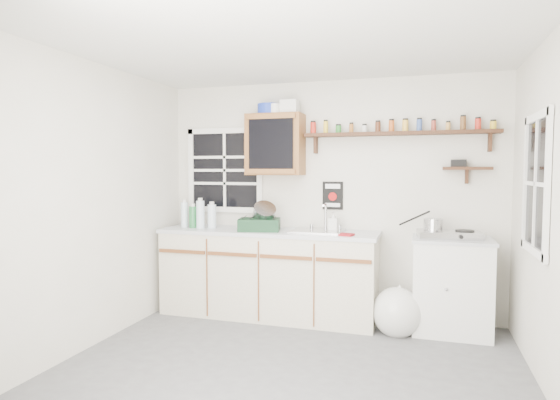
{
  "coord_description": "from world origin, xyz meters",
  "views": [
    {
      "loc": [
        0.97,
        -3.35,
        1.55
      ],
      "look_at": [
        -0.22,
        0.55,
        1.29
      ],
      "focal_mm": 30.0,
      "sensor_mm": 36.0,
      "label": 1
    }
  ],
  "objects_px": {
    "upper_cabinet": "(275,145)",
    "spice_shelf": "(398,132)",
    "hotplate": "(449,234)",
    "dish_rack": "(261,221)",
    "main_cabinet": "(268,273)",
    "right_cabinet": "(451,285)"
  },
  "relations": [
    {
      "from": "upper_cabinet",
      "to": "main_cabinet",
      "type": "bearing_deg",
      "value": -103.68
    },
    {
      "from": "main_cabinet",
      "to": "right_cabinet",
      "type": "relative_size",
      "value": 2.54
    },
    {
      "from": "right_cabinet",
      "to": "spice_shelf",
      "type": "distance_m",
      "value": 1.58
    },
    {
      "from": "spice_shelf",
      "to": "main_cabinet",
      "type": "bearing_deg",
      "value": -170.77
    },
    {
      "from": "upper_cabinet",
      "to": "spice_shelf",
      "type": "xyz_separation_m",
      "value": [
        1.27,
        0.07,
        0.11
      ]
    },
    {
      "from": "dish_rack",
      "to": "hotplate",
      "type": "distance_m",
      "value": 1.86
    },
    {
      "from": "main_cabinet",
      "to": "upper_cabinet",
      "type": "height_order",
      "value": "upper_cabinet"
    },
    {
      "from": "right_cabinet",
      "to": "dish_rack",
      "type": "height_order",
      "value": "dish_rack"
    },
    {
      "from": "right_cabinet",
      "to": "hotplate",
      "type": "height_order",
      "value": "hotplate"
    },
    {
      "from": "upper_cabinet",
      "to": "hotplate",
      "type": "height_order",
      "value": "upper_cabinet"
    },
    {
      "from": "hotplate",
      "to": "spice_shelf",
      "type": "bearing_deg",
      "value": 150.06
    },
    {
      "from": "spice_shelf",
      "to": "hotplate",
      "type": "xyz_separation_m",
      "value": [
        0.49,
        -0.21,
        -0.99
      ]
    },
    {
      "from": "spice_shelf",
      "to": "dish_rack",
      "type": "height_order",
      "value": "spice_shelf"
    },
    {
      "from": "right_cabinet",
      "to": "hotplate",
      "type": "relative_size",
      "value": 1.53
    },
    {
      "from": "right_cabinet",
      "to": "hotplate",
      "type": "distance_m",
      "value": 0.49
    },
    {
      "from": "main_cabinet",
      "to": "dish_rack",
      "type": "relative_size",
      "value": 4.8
    },
    {
      "from": "spice_shelf",
      "to": "upper_cabinet",
      "type": "bearing_deg",
      "value": -176.9
    },
    {
      "from": "hotplate",
      "to": "dish_rack",
      "type": "bearing_deg",
      "value": 175.18
    },
    {
      "from": "upper_cabinet",
      "to": "hotplate",
      "type": "bearing_deg",
      "value": -4.48
    },
    {
      "from": "main_cabinet",
      "to": "hotplate",
      "type": "height_order",
      "value": "hotplate"
    },
    {
      "from": "spice_shelf",
      "to": "hotplate",
      "type": "bearing_deg",
      "value": -22.95
    },
    {
      "from": "upper_cabinet",
      "to": "hotplate",
      "type": "distance_m",
      "value": 1.98
    }
  ]
}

